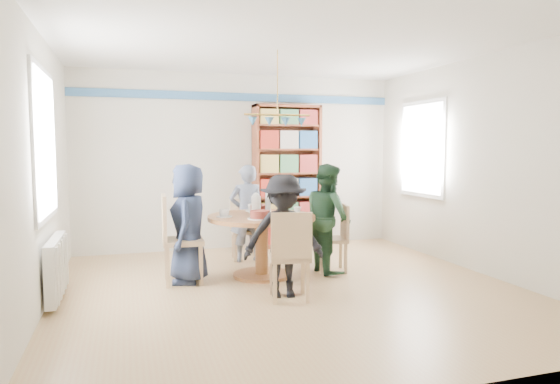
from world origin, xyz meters
name	(u,v)px	position (x,y,z in m)	size (l,w,h in m)	color
ground	(291,289)	(0.00, 0.00, 0.00)	(5.00, 5.00, 0.00)	tan
room_shell	(249,141)	(-0.26, 0.87, 1.65)	(5.00, 5.00, 5.00)	white
radiator	(56,267)	(-2.42, 0.30, 0.35)	(0.12, 1.00, 0.60)	silver
dining_table	(262,231)	(-0.16, 0.63, 0.56)	(1.30, 1.30, 0.75)	#925D2F
chair_left	(175,235)	(-1.19, 0.63, 0.57)	(0.47, 0.47, 1.03)	tan
chair_right	(337,234)	(0.83, 0.62, 0.47)	(0.45, 0.45, 0.85)	tan
chair_far	(244,226)	(-0.13, 1.69, 0.46)	(0.40, 0.40, 0.84)	tan
chair_near	(290,252)	(-0.14, -0.40, 0.51)	(0.48, 0.48, 0.93)	tan
person_left	(188,224)	(-1.04, 0.64, 0.69)	(0.67, 0.44, 1.38)	#1C253E
person_right	(328,218)	(0.70, 0.62, 0.69)	(0.67, 0.52, 1.37)	#18311E
person_far	(247,213)	(-0.14, 1.49, 0.67)	(0.49, 0.32, 1.34)	gray
person_near	(283,236)	(-0.16, -0.24, 0.64)	(0.83, 0.48, 1.29)	black
bookshelf	(287,178)	(0.72, 2.34, 1.10)	(1.06, 0.32, 2.23)	brown
tableware	(259,210)	(-0.19, 0.66, 0.81)	(1.11, 1.11, 0.29)	white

